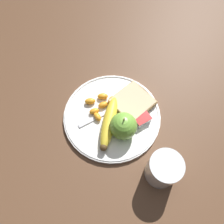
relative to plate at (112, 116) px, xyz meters
name	(u,v)px	position (x,y,z in m)	size (l,w,h in m)	color
ground_plane	(112,117)	(0.00, 0.00, -0.01)	(3.00, 3.00, 0.00)	brown
plate	(112,116)	(0.00, 0.00, 0.00)	(0.29, 0.29, 0.01)	white
juice_glass	(163,169)	(-0.02, 0.21, 0.04)	(0.08, 0.08, 0.09)	silver
apple	(125,125)	(0.00, 0.06, 0.04)	(0.08, 0.08, 0.08)	#72B23D
banana	(109,123)	(0.02, 0.02, 0.02)	(0.14, 0.15, 0.04)	yellow
bread_slice	(131,101)	(-0.07, 0.00, 0.02)	(0.12, 0.12, 0.02)	#AB8751
fork	(110,110)	(0.00, -0.02, 0.01)	(0.18, 0.03, 0.00)	silver
jam_packet	(142,119)	(-0.07, 0.06, 0.01)	(0.05, 0.04, 0.02)	silver
orange_segment_0	(111,101)	(-0.02, -0.04, 0.01)	(0.04, 0.03, 0.02)	orange
orange_segment_1	(103,96)	(-0.01, -0.07, 0.01)	(0.04, 0.03, 0.02)	orange
orange_segment_2	(103,105)	(0.01, -0.04, 0.01)	(0.03, 0.02, 0.02)	orange
orange_segment_3	(90,101)	(0.04, -0.07, 0.01)	(0.04, 0.03, 0.02)	orange
orange_segment_4	(97,117)	(0.04, -0.01, 0.01)	(0.02, 0.03, 0.02)	orange
orange_segment_5	(94,111)	(0.04, -0.03, 0.01)	(0.03, 0.03, 0.02)	orange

